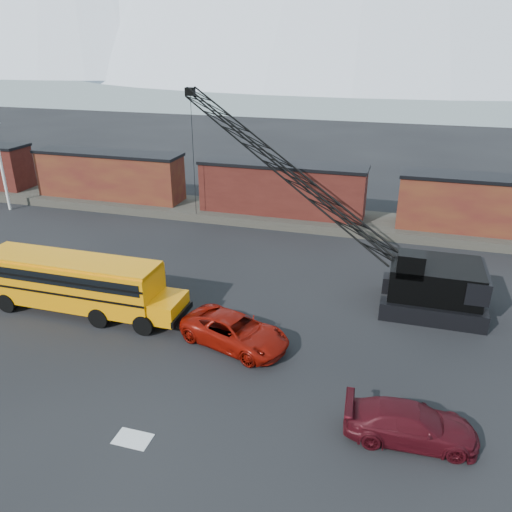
% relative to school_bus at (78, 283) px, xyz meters
% --- Properties ---
extents(ground, '(160.00, 160.00, 0.00)m').
position_rel_school_bus_xyz_m(ground, '(7.05, -3.93, -1.79)').
color(ground, black).
rests_on(ground, ground).
extents(gravel_berm, '(120.00, 5.00, 0.70)m').
position_rel_school_bus_xyz_m(gravel_berm, '(7.05, 18.07, -1.44)').
color(gravel_berm, '#49453C').
rests_on(gravel_berm, ground).
extents(boxcar_west_near, '(13.70, 3.10, 4.17)m').
position_rel_school_bus_xyz_m(boxcar_west_near, '(-8.95, 18.07, 0.97)').
color(boxcar_west_near, '#491415').
rests_on(boxcar_west_near, gravel_berm).
extents(boxcar_mid, '(13.70, 3.10, 4.17)m').
position_rel_school_bus_xyz_m(boxcar_mid, '(7.05, 18.07, 0.97)').
color(boxcar_mid, '#4A1A15').
rests_on(boxcar_mid, gravel_berm).
extents(boxcar_east_near, '(13.70, 3.10, 4.17)m').
position_rel_school_bus_xyz_m(boxcar_east_near, '(23.05, 18.07, 0.97)').
color(boxcar_east_near, '#491415').
rests_on(boxcar_east_near, gravel_berm).
extents(utility_pole, '(1.40, 0.24, 8.00)m').
position_rel_school_bus_xyz_m(utility_pole, '(-16.95, 14.07, 2.36)').
color(utility_pole, silver).
rests_on(utility_pole, ground).
extents(snow_patch, '(1.40, 0.90, 0.02)m').
position_rel_school_bus_xyz_m(snow_patch, '(7.55, -7.93, -1.78)').
color(snow_patch, silver).
rests_on(snow_patch, ground).
extents(school_bus, '(11.65, 2.65, 3.19)m').
position_rel_school_bus_xyz_m(school_bus, '(0.00, 0.00, 0.00)').
color(school_bus, orange).
rests_on(school_bus, ground).
extents(red_pickup, '(6.06, 4.13, 1.54)m').
position_rel_school_bus_xyz_m(red_pickup, '(9.26, -0.73, -1.02)').
color(red_pickup, maroon).
rests_on(red_pickup, ground).
extents(maroon_suv, '(5.06, 2.32, 1.43)m').
position_rel_school_bus_xyz_m(maroon_suv, '(17.62, -4.96, -1.08)').
color(maroon_suv, '#440C13').
rests_on(maroon_suv, ground).
extents(crawler_crane, '(21.58, 12.56, 10.88)m').
position_rel_school_bus_xyz_m(crawler_crane, '(8.73, 10.74, 4.55)').
color(crawler_crane, black).
rests_on(crawler_crane, ground).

